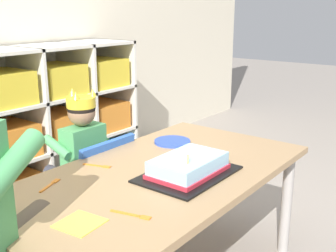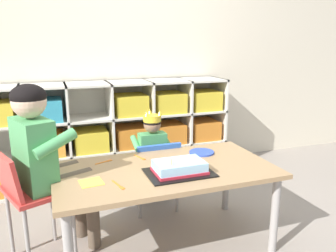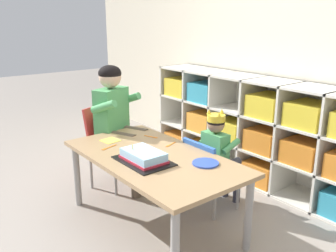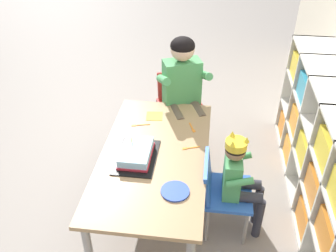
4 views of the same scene
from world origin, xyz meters
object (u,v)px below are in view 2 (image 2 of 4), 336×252
Objects in this scene: classroom_chair_blue at (155,169)px; fork_at_table_front_edge at (105,162)px; fork_scattered_mid_table at (140,158)px; paper_plate_stack at (202,152)px; child_with_crown at (151,147)px; birthday_cake_on_tray at (179,168)px; classroom_chair_adult_side at (29,192)px; activity_table at (165,176)px; adult_helper_seated at (45,152)px; fork_beside_plate_stack at (119,185)px.

classroom_chair_blue is 0.52m from fork_at_table_front_edge.
classroom_chair_blue is 0.35m from fork_scattered_mid_table.
paper_plate_stack reaches higher than fork_at_table_front_edge.
child_with_crown is 0.69m from birthday_cake_on_tray.
birthday_cake_on_tray is at bearing -134.39° from paper_plate_stack.
birthday_cake_on_tray is 0.52m from fork_at_table_front_edge.
activity_table is at bearing -118.39° from classroom_chair_adult_side.
adult_helper_seated is 0.40m from fork_at_table_front_edge.
adult_helper_seated is 0.62m from fork_scattered_mid_table.
classroom_chair_blue reaches higher than fork_beside_plate_stack.
child_with_crown is at bearing 87.40° from birthday_cake_on_tray.
child_with_crown is 6.54× the size of fork_scattered_mid_table.
activity_table is at bearing 123.98° from fork_at_table_front_edge.
birthday_cake_on_tray is (0.05, -0.11, 0.09)m from activity_table.
classroom_chair_blue is 0.63m from birthday_cake_on_tray.
child_with_crown reaches higher than paper_plate_stack.
child_with_crown is 0.92m from adult_helper_seated.
fork_scattered_mid_table is (0.24, -0.00, 0.00)m from fork_at_table_front_edge.
fork_beside_plate_stack is (-0.38, -0.05, -0.03)m from birthday_cake_on_tray.
fork_at_table_front_edge is 0.40m from fork_beside_plate_stack.
fork_scattered_mid_table is at bearing -102.49° from adult_helper_seated.
fork_beside_plate_stack is at bearing -153.12° from activity_table.
classroom_chair_adult_side is 0.73m from fork_scattered_mid_table.
fork_scattered_mid_table is (-0.18, -0.24, 0.20)m from classroom_chair_blue.
fork_beside_plate_stack is 1.15× the size of fork_scattered_mid_table.
paper_plate_stack is 0.68m from fork_at_table_front_edge.
child_with_crown reaches higher than fork_beside_plate_stack.
adult_helper_seated is at bearing 23.12° from classroom_chair_blue.
fork_beside_plate_stack is at bearing -140.51° from classroom_chair_adult_side.
child_with_crown is 0.47m from paper_plate_stack.
fork_scattered_mid_table is (0.23, 0.40, 0.00)m from fork_beside_plate_stack.
birthday_cake_on_tray reaches higher than activity_table.
fork_scattered_mid_table is at bearing 113.01° from birthday_cake_on_tray.
paper_plate_stack is at bearing -77.05° from fork_beside_plate_stack.
adult_helper_seated is 9.08× the size of fork_at_table_front_edge.
paper_plate_stack is (0.26, -0.39, 0.05)m from child_with_crown.
fork_at_table_front_edge is at bearing 70.68° from fork_scattered_mid_table.
paper_plate_stack is at bearing -109.32° from adult_helper_seated.
adult_helper_seated is (-0.78, -0.33, 0.33)m from classroom_chair_blue.
classroom_chair_adult_side is 0.89m from birthday_cake_on_tray.
classroom_chair_blue is at bearing -47.47° from fork_beside_plate_stack.
fork_at_table_front_edge is at bearing -13.37° from fork_beside_plate_stack.
birthday_cake_on_tray is 0.41m from paper_plate_stack.
paper_plate_stack is (1.15, 0.09, 0.08)m from classroom_chair_adult_side.
birthday_cake_on_tray is 3.22× the size of fork_scattered_mid_table.
classroom_chair_adult_side is 0.24m from adult_helper_seated.
adult_helper_seated reaches higher than activity_table.
classroom_chair_blue is 0.18m from child_with_crown.
fork_beside_plate_stack is at bearing -152.47° from paper_plate_stack.
adult_helper_seated is 1.05m from paper_plate_stack.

